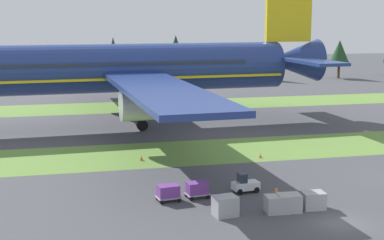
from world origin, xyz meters
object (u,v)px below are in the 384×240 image
cargo_dolly_lead (197,189)px  taxiway_marker_1 (141,158)px  uld_container_3 (313,200)px  uld_container_1 (277,204)px  uld_container_2 (289,203)px  cargo_dolly_second (168,192)px  baggage_tug (245,184)px  taxiway_marker_0 (260,156)px  ground_crew_marshaller (276,196)px  uld_container_0 (225,206)px  airliner (120,68)px

cargo_dolly_lead → taxiway_marker_1: (-3.10, 15.54, -0.61)m
uld_container_3 → taxiway_marker_1: uld_container_3 is taller
uld_container_1 → uld_container_2: (1.14, -0.01, 0.04)m
uld_container_3 → taxiway_marker_1: 24.41m
cargo_dolly_second → uld_container_3: (12.30, -5.04, -0.14)m
baggage_tug → taxiway_marker_0: 14.37m
ground_crew_marshaller → uld_container_2: 1.70m
ground_crew_marshaller → uld_container_0: 5.38m
ground_crew_marshaller → uld_container_2: size_ratio=0.87×
uld_container_0 → uld_container_1: bearing=-3.0°
taxiway_marker_0 → cargo_dolly_second: bearing=-135.4°
baggage_tug → cargo_dolly_lead: (-4.98, -0.64, 0.10)m
airliner → taxiway_marker_1: bearing=177.5°
ground_crew_marshaller → taxiway_marker_0: bearing=-22.8°
cargo_dolly_second → taxiway_marker_0: size_ratio=4.50×
cargo_dolly_lead → airliner: bearing=177.4°
uld_container_1 → taxiway_marker_0: bearing=74.3°
airliner → cargo_dolly_second: (0.24, -38.24, -8.26)m
uld_container_3 → ground_crew_marshaller: bearing=156.5°
airliner → uld_container_3: (12.53, -43.28, -8.40)m
cargo_dolly_second → uld_container_1: size_ratio=1.19×
airliner → uld_container_2: 45.48m
ground_crew_marshaller → uld_container_1: (-0.55, -1.57, -0.18)m
uld_container_3 → uld_container_2: bearing=-173.8°
airliner → uld_container_2: airliner is taller
airliner → taxiway_marker_0: 29.62m
baggage_tug → uld_container_0: size_ratio=1.37×
cargo_dolly_second → uld_container_3: 13.29m
uld_container_3 → taxiway_marker_1: (-12.52, 20.95, -0.47)m
uld_container_1 → taxiway_marker_0: 19.97m
uld_container_1 → uld_container_2: 1.14m
airliner → cargo_dolly_second: 39.12m
cargo_dolly_lead → uld_container_1: (5.84, -5.66, -0.15)m
cargo_dolly_second → uld_container_2: size_ratio=1.19×
uld_container_0 → uld_container_2: bearing=-2.5°
cargo_dolly_second → ground_crew_marshaller: 9.99m
airliner → uld_container_1: airliner is taller
cargo_dolly_lead → taxiway_marker_0: (11.25, 13.55, -0.66)m
baggage_tug → uld_container_3: size_ratio=1.37×
uld_container_1 → taxiway_marker_1: size_ratio=3.22×
baggage_tug → cargo_dolly_lead: 5.03m
uld_container_0 → airliner: bearing=95.7°
taxiway_marker_0 → baggage_tug: bearing=-115.9°
uld_container_2 → taxiway_marker_0: (4.27, 19.22, -0.54)m
baggage_tug → ground_crew_marshaller: baggage_tug is taller
taxiway_marker_0 → uld_container_1: bearing=-105.7°
airliner → cargo_dolly_lead: size_ratio=34.93×
ground_crew_marshaller → uld_container_1: bearing=153.3°
airliner → uld_container_3: size_ratio=41.43×
baggage_tug → uld_container_2: 6.62m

